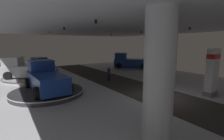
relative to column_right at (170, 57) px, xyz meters
The scene contains 15 objects.
ground 5.07m from the column_right, 149.99° to the right, with size 24.00×44.00×0.06m.
ceiling_with_spotlights 5.08m from the column_right, 149.99° to the right, with size 24.00×44.00×0.39m.
column_right is the anchor object (origin of this frame).
column_left 10.43m from the column_right, 144.34° to the right, with size 1.25×1.25×5.50m.
brand_sign_pylon 4.25m from the column_right, 92.80° to the right, with size 1.32×0.75×3.71m.
display_platform_far_right 10.36m from the column_right, 71.86° to the left, with size 5.68×5.68×0.28m.
pickup_truck_far_right 10.29m from the column_right, 73.48° to the left, with size 5.26×5.20×2.30m.
display_platform_deep_left 18.60m from the column_right, 120.09° to the left, with size 5.35×5.35×0.32m.
display_car_deep_left 18.53m from the column_right, 120.08° to the left, with size 3.39×4.57×1.71m.
display_platform_far_left 15.46m from the column_right, 138.09° to the left, with size 5.68×5.68×0.26m.
pickup_truck_far_left 15.62m from the column_right, 138.41° to the left, with size 5.68×4.38×2.30m.
display_platform_mid_left 11.69m from the column_right, 164.13° to the left, with size 5.72×5.72×0.35m.
pickup_truck_mid_left 11.60m from the column_right, 162.61° to the left, with size 2.80×5.38×2.30m.
visitor_walking_near 6.47m from the column_right, 133.58° to the left, with size 0.32×0.32×1.59m.
visitor_walking_far 5.89m from the column_right, 155.72° to the right, with size 0.32×0.32×1.59m.
Camera 1 is at (-10.03, -8.49, 4.10)m, focal length 26.75 mm.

